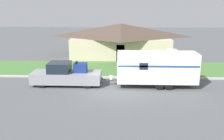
{
  "coord_description": "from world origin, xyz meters",
  "views": [
    {
      "loc": [
        0.75,
        -19.29,
        6.83
      ],
      "look_at": [
        -0.1,
        1.46,
        1.4
      ],
      "focal_mm": 40.0,
      "sensor_mm": 36.0,
      "label": 1
    }
  ],
  "objects": [
    {
      "name": "ground_plane",
      "position": [
        0.0,
        0.0,
        0.0
      ],
      "size": [
        120.0,
        120.0,
        0.0
      ],
      "primitive_type": "plane",
      "color": "#515456"
    },
    {
      "name": "curb_strip",
      "position": [
        0.0,
        3.75,
        0.07
      ],
      "size": [
        80.0,
        0.3,
        0.14
      ],
      "color": "#ADADA8",
      "rests_on": "ground_plane"
    },
    {
      "name": "lawn_strip",
      "position": [
        0.0,
        7.4,
        0.01
      ],
      "size": [
        80.0,
        7.0,
        0.03
      ],
      "color": "#477538",
      "rests_on": "ground_plane"
    },
    {
      "name": "house_across_street",
      "position": [
        0.56,
        14.68,
        2.29
      ],
      "size": [
        13.81,
        8.05,
        4.41
      ],
      "color": "beige",
      "rests_on": "ground_plane"
    },
    {
      "name": "pickup_truck",
      "position": [
        -4.12,
        1.46,
        0.9
      ],
      "size": [
        6.12,
        1.98,
        2.1
      ],
      "color": "black",
      "rests_on": "ground_plane"
    },
    {
      "name": "travel_trailer",
      "position": [
        3.73,
        1.46,
        1.69
      ],
      "size": [
        7.9,
        2.23,
        3.23
      ],
      "color": "black",
      "rests_on": "ground_plane"
    },
    {
      "name": "mailbox",
      "position": [
        -3.36,
        4.46,
        1.04
      ],
      "size": [
        0.48,
        0.2,
        1.35
      ],
      "color": "brown",
      "rests_on": "ground_plane"
    }
  ]
}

